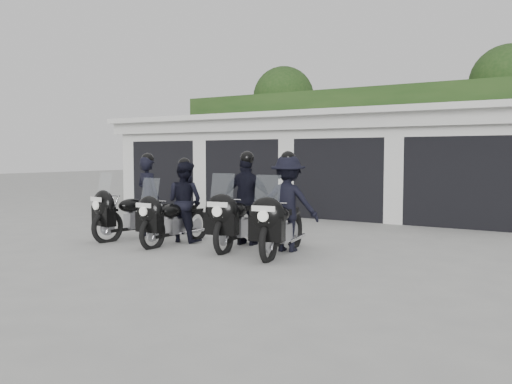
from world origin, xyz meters
The scene contains 7 objects.
ground centered at (0.00, 0.00, 0.00)m, with size 80.00×80.00×0.00m, color #979792.
garage_block centered at (0.00, 8.06, 1.42)m, with size 16.40×6.80×2.96m.
background_vegetation centered at (0.37, 12.92, 2.77)m, with size 20.00×3.90×5.80m.
police_bike_a centered at (-2.28, 0.28, 0.74)m, with size 0.88×2.11×1.85m.
police_bike_b centered at (-1.12, 0.29, 0.74)m, with size 0.79×2.01×1.75m.
police_bike_c centered at (0.17, 0.66, 0.80)m, with size 1.11×2.16×1.89m.
police_bike_d centered at (1.18, 0.49, 0.80)m, with size 1.22×2.15×1.89m.
Camera 1 is at (5.92, -7.94, 1.77)m, focal length 38.00 mm.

